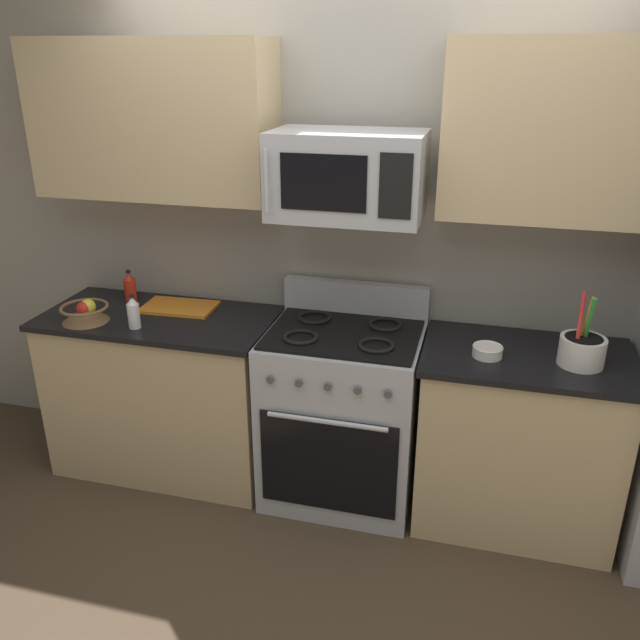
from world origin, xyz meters
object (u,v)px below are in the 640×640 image
at_px(cutting_board, 179,307).
at_px(bottle_hot_sauce, 130,288).
at_px(utensil_crock, 582,350).
at_px(bottle_vinegar, 133,313).
at_px(prep_bowl, 488,351).
at_px(range_oven, 343,413).
at_px(microwave, 348,175).
at_px(fruit_basket, 85,312).

bearing_deg(cutting_board, bottle_hot_sauce, 175.13).
height_order(utensil_crock, bottle_vinegar, utensil_crock).
xyz_separation_m(utensil_crock, prep_bowl, (-0.40, -0.02, -0.04)).
height_order(range_oven, bottle_hot_sauce, bottle_hot_sauce).
distance_m(range_oven, cutting_board, 1.04).
height_order(range_oven, prep_bowl, range_oven).
height_order(microwave, cutting_board, microwave).
bearing_deg(fruit_basket, prep_bowl, 2.61).
bearing_deg(fruit_basket, microwave, 8.06).
distance_m(utensil_crock, cutting_board, 2.03).
bearing_deg(utensil_crock, cutting_board, 175.15).
bearing_deg(cutting_board, utensil_crock, -4.85).
bearing_deg(bottle_hot_sauce, range_oven, -6.75).
bearing_deg(bottle_vinegar, fruit_basket, 176.88).
xyz_separation_m(microwave, bottle_vinegar, (-1.03, -0.20, -0.69)).
distance_m(utensil_crock, fruit_basket, 2.40).
height_order(range_oven, bottle_vinegar, range_oven).
relative_size(utensil_crock, fruit_basket, 1.37).
bearing_deg(prep_bowl, utensil_crock, 2.66).
bearing_deg(utensil_crock, bottle_hot_sauce, 175.14).
relative_size(cutting_board, prep_bowl, 2.81).
bearing_deg(range_oven, microwave, 90.10).
distance_m(range_oven, bottle_vinegar, 1.17).
bearing_deg(range_oven, bottle_vinegar, -170.33).
height_order(microwave, fruit_basket, microwave).
bearing_deg(range_oven, cutting_board, 172.65).
relative_size(microwave, bottle_hot_sauce, 3.74).
bearing_deg(fruit_basket, range_oven, 6.93).
height_order(fruit_basket, cutting_board, fruit_basket).
relative_size(range_oven, microwave, 1.60).
bearing_deg(bottle_hot_sauce, microwave, -5.53).
bearing_deg(fruit_basket, bottle_hot_sauce, 74.60).
distance_m(microwave, prep_bowl, 1.01).
xyz_separation_m(bottle_vinegar, bottle_hot_sauce, (-0.20, 0.32, 0.00)).
relative_size(range_oven, bottle_vinegar, 6.16).
distance_m(cutting_board, bottle_vinegar, 0.32).
xyz_separation_m(cutting_board, prep_bowl, (1.62, -0.19, 0.02)).
relative_size(microwave, cutting_board, 1.77).
bearing_deg(prep_bowl, bottle_vinegar, -176.43).
distance_m(cutting_board, prep_bowl, 1.63).
distance_m(range_oven, microwave, 1.21).
bearing_deg(microwave, utensil_crock, -4.08).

